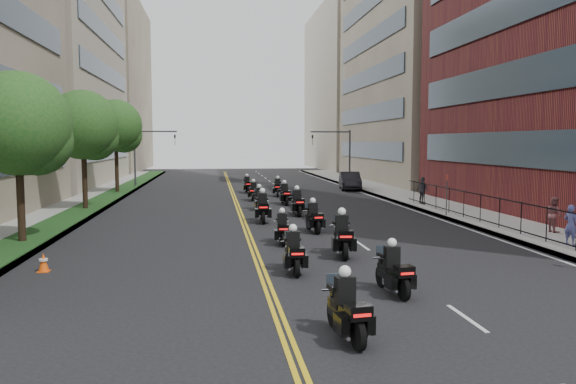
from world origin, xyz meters
The scene contains 30 objects.
ground centered at (0.00, 0.00, 0.00)m, with size 160.00×160.00×0.00m, color black.
sidewalk_right centered at (12.00, 25.00, 0.07)m, with size 4.00×90.00×0.15m, color gray.
sidewalk_left centered at (-12.00, 25.00, 0.07)m, with size 4.00×90.00×0.15m, color gray.
grass_strip centered at (-11.20, 25.00, 0.17)m, with size 2.00×90.00×0.04m, color #163D16.
building_right_tan centered at (21.48, 48.00, 15.00)m, with size 15.11×28.00×30.00m.
building_right_far centered at (21.50, 78.00, 13.00)m, with size 15.00×28.00×26.00m, color #A79C87.
building_left_mid centered at (-21.98, 48.00, 17.00)m, with size 16.11×28.00×34.00m.
building_left_far centered at (-22.00, 78.00, 13.00)m, with size 16.00×28.00×26.00m, color #7C725A.
iron_fence centered at (11.00, 12.00, 0.90)m, with size 0.05×28.00×1.50m.
street_trees centered at (-11.05, 18.61, 5.13)m, with size 4.40×38.40×7.98m.
traffic_signal_right centered at (9.54, 42.00, 3.70)m, with size 4.09×0.20×5.60m.
traffic_signal_left centered at (-9.54, 42.00, 3.70)m, with size 4.09×0.20×5.60m.
motorcycle_0 centered at (-0.14, -1.08, 0.65)m, with size 0.66×2.23×1.65m.
motorcycle_1 centered at (2.09, 2.40, 0.64)m, with size 0.63×2.20×1.62m.
motorcycle_2 centered at (-0.40, 5.44, 0.65)m, with size 0.51×2.22×1.64m.
motorcycle_3 centered at (1.84, 7.88, 0.74)m, with size 0.70×2.54×1.88m.
motorcycle_4 centered at (-0.13, 10.80, 0.62)m, with size 0.52×2.11×1.56m.
motorcycle_5 centered at (1.77, 13.76, 0.66)m, with size 0.63×2.27×1.68m.
motorcycle_6 centered at (-0.40, 17.50, 0.74)m, with size 0.60×2.54×1.88m.
motorcycle_7 centered at (1.90, 20.05, 0.71)m, with size 0.56×2.43×1.79m.
motorcycle_8 centered at (-0.11, 23.10, 0.66)m, with size 0.68×2.26×1.67m.
motorcycle_9 centered at (1.89, 25.97, 0.68)m, with size 0.55×2.34×1.73m.
motorcycle_10 centered at (-0.10, 29.08, 0.64)m, with size 0.66×2.17×1.61m.
motorcycle_11 centered at (2.08, 31.98, 0.66)m, with size 0.65×2.26×1.67m.
motorcycle_12 centered at (-0.18, 35.49, 0.65)m, with size 0.55×2.23×1.65m.
parked_sedan centered at (9.40, 37.34, 0.83)m, with size 1.75×5.02×1.65m, color black.
pedestrian_a centered at (11.57, 8.19, 0.99)m, with size 0.61×0.40×1.68m, color #45457E.
pedestrian_b centered at (12.87, 11.37, 0.99)m, with size 0.82×0.64×1.69m, color brown.
pedestrian_c centered at (11.20, 23.90, 1.08)m, with size 1.08×0.45×1.85m, color #3E3F46.
traffic_cone centered at (-8.82, 6.68, 0.31)m, with size 0.38×0.38×0.64m.
Camera 1 is at (-3.04, -13.00, 4.40)m, focal length 35.00 mm.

